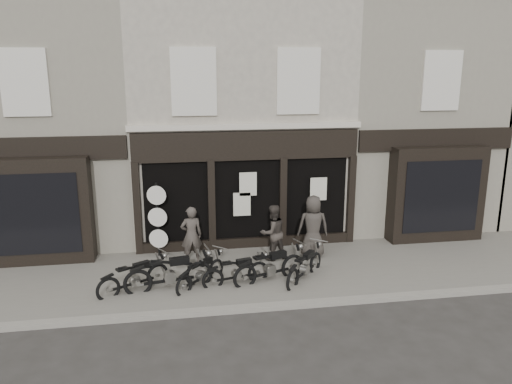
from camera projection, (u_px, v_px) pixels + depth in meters
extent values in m
plane|color=#2D2B28|center=(263.00, 288.00, 13.54)|extent=(90.00, 90.00, 0.00)
cube|color=slate|center=(258.00, 273.00, 14.39)|extent=(30.00, 4.20, 0.12)
cube|color=gray|center=(272.00, 307.00, 12.33)|extent=(30.00, 0.25, 0.13)
cube|color=#B7AE9D|center=(235.00, 116.00, 18.30)|extent=(7.20, 6.00, 8.20)
cube|color=black|center=(247.00, 146.00, 15.50)|extent=(7.10, 0.18, 0.90)
cube|color=black|center=(247.00, 206.00, 16.03)|extent=(6.50, 0.10, 2.95)
cube|color=black|center=(248.00, 244.00, 16.28)|extent=(7.10, 0.20, 0.44)
cube|color=beige|center=(247.00, 126.00, 15.39)|extent=(7.30, 0.22, 0.18)
cube|color=silver|center=(194.00, 82.00, 14.81)|extent=(1.35, 0.12, 2.00)
cube|color=black|center=(194.00, 82.00, 14.84)|extent=(1.05, 0.06, 1.70)
cube|color=silver|center=(298.00, 81.00, 15.31)|extent=(1.35, 0.12, 2.00)
cube|color=black|center=(298.00, 81.00, 15.34)|extent=(1.05, 0.06, 1.70)
cube|color=black|center=(137.00, 209.00, 15.40)|extent=(0.22, 0.22, 3.00)
cube|color=black|center=(212.00, 206.00, 15.76)|extent=(0.22, 0.22, 3.00)
cube|color=black|center=(283.00, 203.00, 16.13)|extent=(0.22, 0.22, 3.00)
cube|color=black|center=(351.00, 200.00, 16.49)|extent=(0.22, 0.22, 3.00)
cube|color=silver|center=(248.00, 184.00, 15.68)|extent=(0.55, 0.04, 0.75)
cube|color=silver|center=(318.00, 189.00, 16.10)|extent=(0.55, 0.04, 0.75)
cube|color=silver|center=(242.00, 204.00, 15.81)|extent=(0.55, 0.04, 0.75)
cube|color=gray|center=(53.00, 118.00, 17.30)|extent=(5.50, 6.00, 8.20)
cube|color=black|center=(36.00, 211.00, 14.67)|extent=(3.20, 0.70, 3.20)
cube|color=black|center=(32.00, 215.00, 14.33)|extent=(2.60, 0.06, 2.40)
cube|color=black|center=(32.00, 149.00, 14.52)|extent=(5.40, 0.16, 0.70)
cube|color=silver|center=(25.00, 82.00, 14.07)|extent=(1.30, 0.10, 1.90)
cube|color=black|center=(25.00, 82.00, 14.10)|extent=(1.00, 0.06, 1.60)
cube|color=gray|center=(398.00, 113.00, 19.30)|extent=(5.50, 6.00, 8.20)
cube|color=black|center=(436.00, 194.00, 16.67)|extent=(3.20, 0.70, 3.20)
cube|color=black|center=(442.00, 197.00, 16.33)|extent=(2.60, 0.06, 2.40)
cube|color=black|center=(436.00, 139.00, 16.52)|extent=(5.40, 0.16, 0.70)
cube|color=silver|center=(441.00, 81.00, 16.07)|extent=(1.30, 0.10, 1.90)
cube|color=black|center=(441.00, 81.00, 16.10)|extent=(1.00, 0.06, 1.60)
torus|color=black|center=(157.00, 275.00, 13.55)|extent=(0.61, 0.41, 0.66)
torus|color=black|center=(108.00, 290.00, 12.67)|extent=(0.61, 0.41, 0.66)
cube|color=black|center=(134.00, 283.00, 13.12)|extent=(1.02, 0.63, 0.06)
cube|color=gray|center=(134.00, 281.00, 13.11)|extent=(0.29, 0.27, 0.25)
cube|color=black|center=(142.00, 265.00, 13.17)|extent=(0.47, 0.37, 0.17)
cube|color=black|center=(122.00, 269.00, 12.82)|extent=(0.35, 0.32, 0.06)
cylinder|color=gray|center=(163.00, 251.00, 13.53)|extent=(0.32, 0.50, 0.04)
torus|color=black|center=(199.00, 275.00, 13.47)|extent=(0.77, 0.24, 0.76)
torus|color=black|center=(138.00, 283.00, 12.92)|extent=(0.77, 0.24, 0.76)
cube|color=black|center=(169.00, 280.00, 13.20)|extent=(1.32, 0.31, 0.07)
cube|color=gray|center=(170.00, 277.00, 13.19)|extent=(0.30, 0.25, 0.29)
cube|color=black|center=(179.00, 261.00, 13.18)|extent=(0.54, 0.28, 0.19)
cube|color=black|center=(155.00, 262.00, 12.96)|extent=(0.37, 0.28, 0.07)
cylinder|color=gray|center=(207.00, 248.00, 13.37)|extent=(0.16, 0.64, 0.04)
torus|color=black|center=(216.00, 270.00, 13.98)|extent=(0.48, 0.50, 0.62)
torus|color=black|center=(184.00, 286.00, 12.93)|extent=(0.48, 0.50, 0.62)
cube|color=black|center=(201.00, 279.00, 13.46)|extent=(0.78, 0.81, 0.05)
cube|color=gray|center=(201.00, 276.00, 13.46)|extent=(0.27, 0.27, 0.24)
cube|color=black|center=(206.00, 262.00, 13.55)|extent=(0.40, 0.41, 0.15)
cube|color=black|center=(193.00, 266.00, 13.14)|extent=(0.32, 0.32, 0.05)
cylinder|color=gray|center=(220.00, 248.00, 14.00)|extent=(0.40, 0.39, 0.03)
torus|color=black|center=(258.00, 272.00, 13.80)|extent=(0.62, 0.23, 0.62)
torus|color=black|center=(213.00, 280.00, 13.30)|extent=(0.62, 0.23, 0.62)
cube|color=black|center=(236.00, 277.00, 13.56)|extent=(1.06, 0.30, 0.05)
cube|color=gray|center=(237.00, 275.00, 13.55)|extent=(0.25, 0.21, 0.24)
cube|color=black|center=(244.00, 262.00, 13.55)|extent=(0.44, 0.25, 0.15)
cube|color=black|center=(226.00, 263.00, 13.34)|extent=(0.31, 0.24, 0.05)
cylinder|color=gray|center=(265.00, 251.00, 13.73)|extent=(0.16, 0.52, 0.03)
torus|color=black|center=(292.00, 266.00, 14.08)|extent=(0.70, 0.34, 0.71)
torus|color=black|center=(245.00, 277.00, 13.35)|extent=(0.70, 0.34, 0.71)
cube|color=black|center=(269.00, 273.00, 13.73)|extent=(1.19, 0.48, 0.06)
cube|color=gray|center=(270.00, 270.00, 13.72)|extent=(0.30, 0.26, 0.27)
cube|color=black|center=(278.00, 255.00, 13.74)|extent=(0.51, 0.34, 0.18)
cube|color=black|center=(259.00, 257.00, 13.45)|extent=(0.37, 0.31, 0.06)
cylinder|color=gray|center=(300.00, 242.00, 14.03)|extent=(0.25, 0.58, 0.04)
torus|color=black|center=(315.00, 263.00, 14.39)|extent=(0.50, 0.55, 0.66)
torus|color=black|center=(293.00, 280.00, 13.24)|extent=(0.50, 0.55, 0.66)
cube|color=black|center=(304.00, 273.00, 13.82)|extent=(0.79, 0.90, 0.06)
cube|color=gray|center=(305.00, 270.00, 13.82)|extent=(0.28, 0.29, 0.25)
cube|color=black|center=(309.00, 255.00, 13.92)|extent=(0.41, 0.44, 0.16)
cube|color=black|center=(300.00, 260.00, 13.47)|extent=(0.34, 0.34, 0.06)
cylinder|color=gray|center=(319.00, 240.00, 14.41)|extent=(0.45, 0.39, 0.03)
imported|color=#453E39|center=(191.00, 235.00, 14.75)|extent=(0.67, 0.48, 1.75)
imported|color=#3A342F|center=(273.00, 232.00, 15.05)|extent=(1.00, 0.89, 1.71)
imported|color=#3A3531|center=(313.00, 226.00, 15.28)|extent=(1.01, 0.72, 1.92)
cylinder|color=black|center=(160.00, 258.00, 15.57)|extent=(0.38, 0.38, 0.06)
cylinder|color=black|center=(158.00, 222.00, 15.28)|extent=(0.07, 0.07, 2.44)
cylinder|color=black|center=(156.00, 195.00, 15.05)|extent=(0.59, 0.18, 0.59)
cylinder|color=silver|center=(156.00, 195.00, 15.02)|extent=(0.58, 0.14, 0.59)
cylinder|color=black|center=(158.00, 217.00, 15.22)|extent=(0.59, 0.18, 0.59)
cylinder|color=silver|center=(158.00, 217.00, 15.19)|extent=(0.58, 0.14, 0.59)
cylinder|color=black|center=(159.00, 238.00, 15.38)|extent=(0.59, 0.18, 0.59)
cylinder|color=silver|center=(159.00, 239.00, 15.36)|extent=(0.58, 0.14, 0.59)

